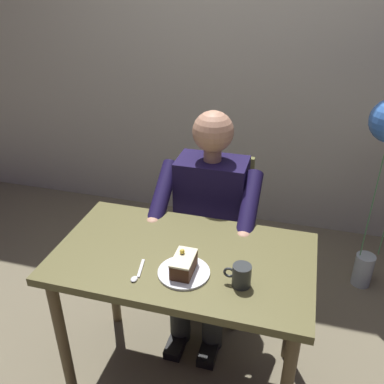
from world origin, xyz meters
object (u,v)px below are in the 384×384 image
at_px(cake_slice, 184,264).
at_px(seated_person, 208,223).
at_px(coffee_cup, 241,275).
at_px(dining_table, 183,274).
at_px(dessert_spoon, 137,274).
at_px(chair, 214,227).

bearing_deg(cake_slice, seated_person, -86.09).
relative_size(cake_slice, coffee_cup, 1.26).
bearing_deg(seated_person, dining_table, 90.00).
bearing_deg(dessert_spoon, seated_person, -102.43).
bearing_deg(dining_table, cake_slice, 108.29).
relative_size(chair, seated_person, 0.74).
xyz_separation_m(seated_person, cake_slice, (-0.04, 0.56, 0.16)).
height_order(dining_table, coffee_cup, coffee_cup).
bearing_deg(seated_person, dessert_spoon, 77.57).
xyz_separation_m(cake_slice, coffee_cup, (-0.23, 0.01, 0.00)).
relative_size(chair, coffee_cup, 8.42).
bearing_deg(coffee_cup, chair, -70.24).
bearing_deg(coffee_cup, dessert_spoon, 7.28).
height_order(dining_table, dessert_spoon, dessert_spoon).
relative_size(seated_person, cake_slice, 8.98).
distance_m(chair, dessert_spoon, 0.84).
bearing_deg(coffee_cup, dining_table, -24.68).
bearing_deg(dessert_spoon, chair, -99.75).
relative_size(dining_table, dessert_spoon, 7.63).
bearing_deg(seated_person, chair, -90.00).
distance_m(cake_slice, dessert_spoon, 0.19).
bearing_deg(chair, coffee_cup, 109.76).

